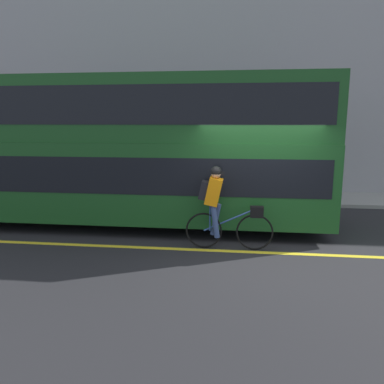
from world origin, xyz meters
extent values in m
plane|color=#232326|center=(0.00, 0.00, 0.00)|extent=(80.00, 80.00, 0.00)
cube|color=yellow|center=(0.00, -0.08, 0.00)|extent=(50.00, 0.14, 0.01)
cube|color=gray|center=(0.00, 5.18, 0.05)|extent=(60.00, 2.09, 0.11)
cube|color=#9E9EA3|center=(0.00, 6.38, 4.16)|extent=(60.00, 0.30, 8.31)
cylinder|color=black|center=(-0.13, 1.65, 0.47)|extent=(0.93, 0.30, 0.93)
cylinder|color=black|center=(-5.89, 1.65, 0.47)|extent=(0.93, 0.30, 0.93)
cube|color=#194C1E|center=(-3.01, 1.65, 1.19)|extent=(9.30, 2.41, 1.82)
cube|color=black|center=(-3.01, 1.65, 1.41)|extent=(8.93, 2.43, 0.80)
cube|color=#194C1E|center=(-3.01, 1.65, 2.83)|extent=(9.30, 2.32, 1.46)
cube|color=black|center=(-3.01, 1.65, 2.90)|extent=(8.93, 2.34, 0.82)
torus|color=black|center=(-0.09, 0.06, 0.37)|extent=(0.74, 0.04, 0.74)
torus|color=black|center=(-1.11, 0.06, 0.37)|extent=(0.74, 0.04, 0.74)
cylinder|color=#2D4C8C|center=(-0.60, 0.06, 0.61)|extent=(1.04, 0.03, 0.51)
cylinder|color=#2D4C8C|center=(-0.99, 0.06, 0.65)|extent=(0.03, 0.03, 0.55)
cube|color=black|center=(-0.06, 0.06, 0.79)|extent=(0.26, 0.16, 0.22)
cube|color=orange|center=(-0.92, 0.06, 1.19)|extent=(0.37, 0.32, 0.58)
cube|color=black|center=(-1.12, 0.06, 1.21)|extent=(0.21, 0.26, 0.38)
cylinder|color=#384C7A|center=(-0.88, 0.15, 0.59)|extent=(0.22, 0.11, 0.67)
cylinder|color=#384C7A|center=(-0.88, -0.03, 0.59)|extent=(0.20, 0.11, 0.67)
sphere|color=tan|center=(-0.88, 0.06, 1.55)|extent=(0.19, 0.19, 0.19)
sphere|color=black|center=(-0.88, 0.06, 1.59)|extent=(0.21, 0.21, 0.21)
camera|label=1|loc=(-0.45, -7.26, 2.57)|focal=35.00mm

